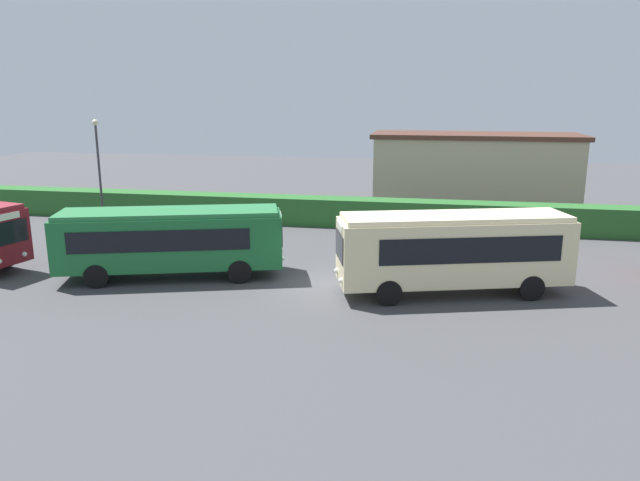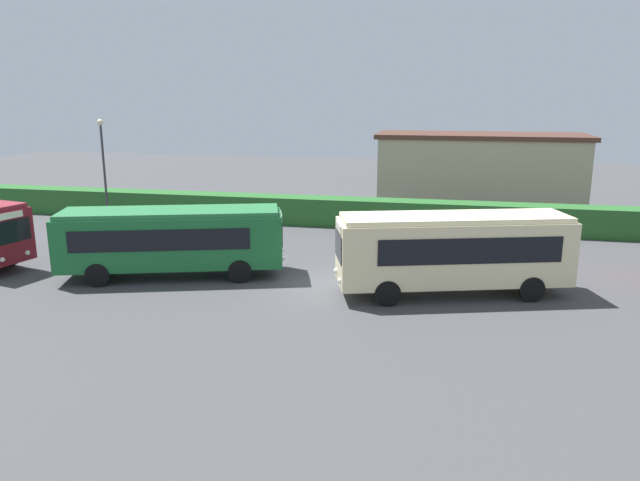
# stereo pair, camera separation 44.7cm
# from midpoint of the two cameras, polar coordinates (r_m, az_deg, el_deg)

# --- Properties ---
(ground_plane) EXTENTS (102.51, 102.51, 0.00)m
(ground_plane) POSITION_cam_midpoint_polar(r_m,az_deg,el_deg) (25.41, 0.18, -4.14)
(ground_plane) COLOR #424244
(bus_green) EXTENTS (9.77, 5.24, 2.98)m
(bus_green) POSITION_cam_midpoint_polar(r_m,az_deg,el_deg) (26.73, -14.40, 0.17)
(bus_green) COLOR #19602D
(bus_green) RESTS_ON ground_plane
(bus_cream) EXTENTS (9.35, 4.93, 3.23)m
(bus_cream) POSITION_cam_midpoint_polar(r_m,az_deg,el_deg) (24.23, 12.00, -0.77)
(bus_cream) COLOR beige
(bus_cream) RESTS_ON ground_plane
(person_left) EXTENTS (0.28, 0.40, 1.68)m
(person_left) POSITION_cam_midpoint_polar(r_m,az_deg,el_deg) (29.45, -18.84, -0.60)
(person_left) COLOR #334C8C
(person_left) RESTS_ON ground_plane
(hedge_row) EXTENTS (63.25, 1.71, 1.67)m
(hedge_row) POSITION_cam_midpoint_polar(r_m,az_deg,el_deg) (36.37, 3.65, 2.64)
(hedge_row) COLOR #286129
(hedge_row) RESTS_ON ground_plane
(depot_building) EXTENTS (13.69, 5.49, 5.25)m
(depot_building) POSITION_cam_midpoint_polar(r_m,az_deg,el_deg) (42.28, 14.08, 6.28)
(depot_building) COLOR tan
(depot_building) RESTS_ON ground_plane
(traffic_cone) EXTENTS (0.36, 0.36, 0.60)m
(traffic_cone) POSITION_cam_midpoint_polar(r_m,az_deg,el_deg) (32.68, 22.03, -0.57)
(traffic_cone) COLOR orange
(traffic_cone) RESTS_ON ground_plane
(lamppost) EXTENTS (0.36, 0.36, 6.33)m
(lamppost) POSITION_cam_midpoint_polar(r_m,az_deg,el_deg) (39.12, -20.56, 7.11)
(lamppost) COLOR #38383D
(lamppost) RESTS_ON ground_plane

